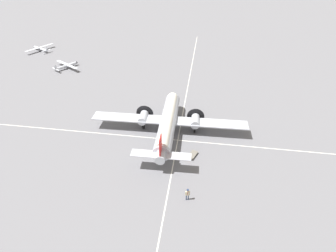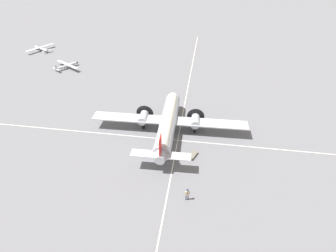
{
  "view_description": "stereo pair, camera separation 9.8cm",
  "coord_description": "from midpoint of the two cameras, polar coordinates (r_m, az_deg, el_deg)",
  "views": [
    {
      "loc": [
        36.51,
        5.33,
        27.41
      ],
      "look_at": [
        0.0,
        0.0,
        1.75
      ],
      "focal_mm": 28.0,
      "sensor_mm": 36.0,
      "label": 1
    },
    {
      "loc": [
        36.5,
        5.43,
        27.41
      ],
      "look_at": [
        0.0,
        0.0,
        1.75
      ],
      "focal_mm": 28.0,
      "sensor_mm": 36.0,
      "label": 2
    }
  ],
  "objects": [
    {
      "name": "ground_plane",
      "position": [
        45.96,
        0.06,
        -1.79
      ],
      "size": [
        300.0,
        300.0,
        0.0
      ],
      "primitive_type": "plane",
      "color": "slate"
    },
    {
      "name": "apron_line_eastwest",
      "position": [
        45.78,
        2.41,
        -2.0
      ],
      "size": [
        120.0,
        0.16,
        0.01
      ],
      "color": "silver",
      "rests_on": "ground_plane"
    },
    {
      "name": "apron_line_northsouth",
      "position": [
        44.82,
        -0.21,
        -2.89
      ],
      "size": [
        0.16,
        120.0,
        0.01
      ],
      "color": "silver",
      "rests_on": "ground_plane"
    },
    {
      "name": "airliner_main",
      "position": [
        44.83,
        0.13,
        1.2
      ],
      "size": [
        19.38,
        27.21,
        6.02
      ],
      "rotation": [
        0.0,
        0.0,
        3.17
      ],
      "color": "#ADB2BC",
      "rests_on": "ground_plane"
    },
    {
      "name": "crew_foreground",
      "position": [
        34.69,
        4.29,
        -14.44
      ],
      "size": [
        0.37,
        0.63,
        1.88
      ],
      "rotation": [
        0.0,
        0.0,
        -1.38
      ],
      "color": "navy",
      "rests_on": "ground_plane"
    },
    {
      "name": "suitcase_near_door",
      "position": [
        40.9,
        4.24,
        -6.85
      ],
      "size": [
        0.42,
        0.14,
        0.6
      ],
      "color": "brown",
      "rests_on": "ground_plane"
    },
    {
      "name": "suitcase_upright_spare",
      "position": [
        40.92,
        2.81,
        -6.84
      ],
      "size": [
        0.49,
        0.12,
        0.52
      ],
      "color": "#47331E",
      "rests_on": "ground_plane"
    },
    {
      "name": "baggage_cart",
      "position": [
        41.46,
        5.39,
        -6.25
      ],
      "size": [
        2.39,
        1.78,
        0.56
      ],
      "rotation": [
        0.0,
        0.0,
        2.75
      ],
      "color": "#6B665B",
      "rests_on": "ground_plane"
    },
    {
      "name": "light_aircraft_distant",
      "position": [
        93.7,
        -25.96,
        14.95
      ],
      "size": [
        8.91,
        6.96,
        1.85
      ],
      "rotation": [
        0.0,
        0.0,
        4.26
      ],
      "color": "#B7BCC6",
      "rests_on": "ground_plane"
    },
    {
      "name": "light_aircraft_taxiing",
      "position": [
        76.66,
        -21.08,
        12.18
      ],
      "size": [
        6.56,
        8.23,
        1.79
      ],
      "rotation": [
        0.0,
        0.0,
        2.59
      ],
      "color": "#B7BCC6",
      "rests_on": "ground_plane"
    },
    {
      "name": "traffic_cone",
      "position": [
        40.73,
        4.7,
        -7.07
      ],
      "size": [
        0.48,
        0.48,
        0.63
      ],
      "color": "orange",
      "rests_on": "ground_plane"
    }
  ]
}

